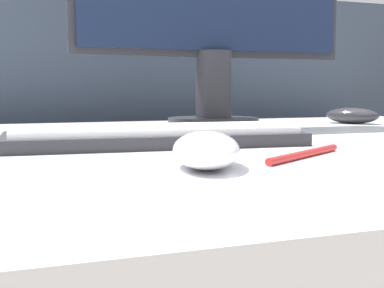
% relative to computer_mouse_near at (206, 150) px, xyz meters
% --- Properties ---
extents(partition_panel, '(5.00, 0.03, 1.07)m').
position_rel_computer_mouse_near_xyz_m(partition_panel, '(-0.06, 0.86, -0.23)').
color(partition_panel, '#333D4C').
rests_on(partition_panel, ground_plane).
extents(computer_mouse_near, '(0.10, 0.14, 0.03)m').
position_rel_computer_mouse_near_xyz_m(computer_mouse_near, '(0.00, 0.00, 0.00)').
color(computer_mouse_near, white).
rests_on(computer_mouse_near, desk).
extents(keyboard, '(0.39, 0.17, 0.02)m').
position_rel_computer_mouse_near_xyz_m(keyboard, '(0.01, 0.21, -0.01)').
color(keyboard, '#28282D').
rests_on(keyboard, desk).
extents(computer_mouse_far, '(0.11, 0.13, 0.03)m').
position_rel_computer_mouse_near_xyz_m(computer_mouse_far, '(0.52, 0.48, 0.00)').
color(computer_mouse_far, '#232328').
rests_on(computer_mouse_far, desk).
extents(pen, '(0.14, 0.09, 0.01)m').
position_rel_computer_mouse_near_xyz_m(pen, '(0.12, 0.03, -0.01)').
color(pen, red).
rests_on(pen, desk).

